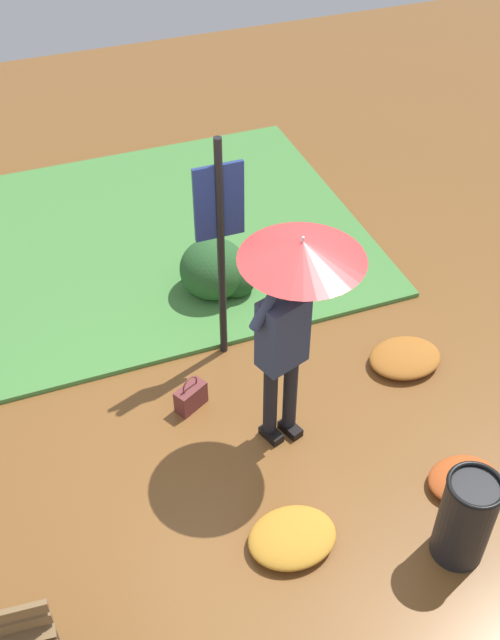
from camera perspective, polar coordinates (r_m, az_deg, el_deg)
The scene contains 10 objects.
ground_plane at distance 6.72m, azimuth 0.98°, elevation -9.08°, with size 18.00×18.00×0.00m, color brown.
grass_verge at distance 8.98m, azimuth -7.47°, elevation 6.04°, with size 4.80×4.00×0.05m.
person_with_umbrella at distance 5.74m, azimuth 3.25°, elevation 2.07°, with size 0.96×0.96×2.04m.
info_sign_post at distance 6.60m, azimuth -2.26°, elevation 6.91°, with size 0.44×0.07×2.30m.
handbag at distance 6.92m, azimuth -4.43°, elevation -5.73°, with size 0.33×0.27×0.37m.
trash_bin at distance 5.97m, azimuth 15.77°, elevation -14.02°, with size 0.42×0.42×0.83m.
shrub_cluster at distance 7.99m, azimuth -2.42°, elevation 3.69°, with size 0.77×0.70×0.63m.
leaf_pile_near_person at distance 6.63m, azimuth 15.63°, elevation -11.39°, with size 0.61×0.49×0.13m.
leaf_pile_by_bench at distance 7.46m, azimuth 11.47°, elevation -2.77°, with size 0.71×0.57×0.16m.
leaf_pile_far_path at distance 6.08m, azimuth 3.16°, elevation -15.87°, with size 0.70×0.56×0.15m.
Camera 1 is at (-1.61, -3.94, 5.20)m, focal length 42.95 mm.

